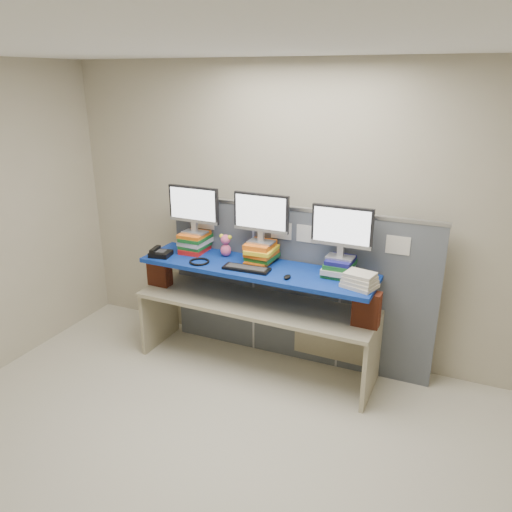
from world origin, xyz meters
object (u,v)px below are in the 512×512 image
at_px(blue_board, 256,268).
at_px(desk_phone, 160,253).
at_px(monitor_center, 261,215).
at_px(keyboard, 247,269).
at_px(monitor_left, 194,207).
at_px(monitor_right, 342,229).
at_px(desk, 256,314).

bearing_deg(blue_board, desk_phone, -171.87).
distance_m(monitor_center, desk_phone, 1.06).
xyz_separation_m(blue_board, keyboard, (-0.04, -0.11, 0.03)).
bearing_deg(monitor_left, monitor_right, 0.00).
relative_size(monitor_left, monitor_center, 1.00).
relative_size(desk, desk_phone, 10.56).
xyz_separation_m(desk, monitor_right, (0.74, 0.10, 0.89)).
distance_m(blue_board, monitor_center, 0.48).
bearing_deg(monitor_right, desk_phone, -171.42).
xyz_separation_m(keyboard, desk_phone, (-0.90, -0.00, 0.02)).
bearing_deg(monitor_center, monitor_right, 0.00).
height_order(blue_board, monitor_center, monitor_center).
relative_size(monitor_center, desk_phone, 2.45).
xyz_separation_m(desk, keyboard, (-0.04, -0.11, 0.49)).
relative_size(keyboard, desk_phone, 2.01).
xyz_separation_m(desk, desk_phone, (-0.95, -0.11, 0.51)).
height_order(desk, monitor_center, monitor_center).
distance_m(monitor_right, keyboard, 0.90).
bearing_deg(keyboard, desk, 66.99).
xyz_separation_m(monitor_right, desk_phone, (-1.69, -0.22, -0.38)).
distance_m(monitor_right, desk_phone, 1.74).
bearing_deg(monitor_center, keyboard, -98.76).
xyz_separation_m(monitor_left, monitor_right, (1.44, -0.03, -0.04)).
bearing_deg(desk, monitor_right, 9.15).
xyz_separation_m(monitor_left, desk_phone, (-0.24, -0.25, -0.42)).
xyz_separation_m(monitor_center, monitor_right, (0.74, -0.02, -0.04)).
relative_size(desk, monitor_center, 4.31).
bearing_deg(desk, monitor_left, 170.47).
distance_m(monitor_left, monitor_center, 0.70).
relative_size(blue_board, desk_phone, 10.19).
height_order(monitor_left, keyboard, monitor_left).
bearing_deg(blue_board, keyboard, -109.73).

